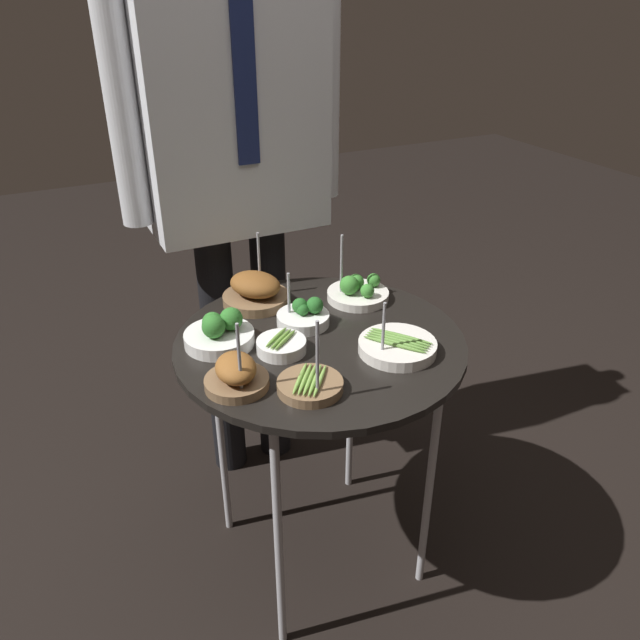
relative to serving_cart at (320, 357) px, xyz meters
name	(u,v)px	position (x,y,z in m)	size (l,w,h in m)	color
ground_plane	(320,550)	(0.00, 0.00, -0.65)	(8.00, 8.00, 0.00)	black
serving_cart	(320,357)	(0.00, 0.00, 0.00)	(0.67, 0.67, 0.70)	black
bowl_asparagus_center	(397,346)	(0.13, -0.13, 0.07)	(0.17, 0.17, 0.14)	silver
bowl_broccoli_far_rim	(358,291)	(0.18, 0.14, 0.07)	(0.16, 0.16, 0.18)	silver
bowl_asparagus_near_rim	(281,346)	(-0.10, -0.01, 0.07)	(0.11, 0.11, 0.04)	white
bowl_broccoli_front_center	(304,316)	(0.00, 0.08, 0.07)	(0.13, 0.13, 0.13)	white
bowl_roast_mid_left	(256,291)	(-0.07, 0.23, 0.09)	(0.17, 0.17, 0.17)	brown
bowl_broccoli_back_left	(220,333)	(-0.21, 0.08, 0.08)	(0.16, 0.16, 0.08)	white
bowl_asparagus_front_left	(310,384)	(-0.11, -0.17, 0.06)	(0.14, 0.14, 0.18)	brown
bowl_roast_front_right	(236,374)	(-0.24, -0.10, 0.08)	(0.13, 0.13, 0.17)	brown
waiter_figure	(233,141)	(-0.02, 0.47, 0.41)	(0.62, 0.23, 1.67)	black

